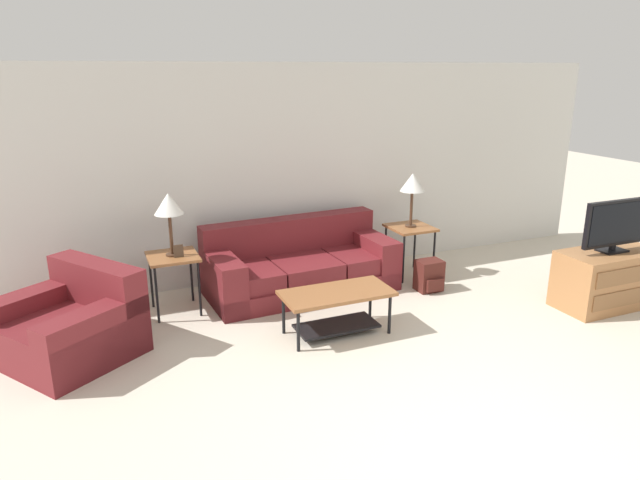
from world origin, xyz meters
TOP-DOWN VIEW (x-y plane):
  - ground_plane at (0.00, 0.00)m, footprint 24.00×24.00m
  - wall_back at (0.00, 4.11)m, footprint 9.00×0.06m
  - couch at (-0.10, 3.50)m, footprint 2.22×1.06m
  - armchair at (-2.59, 2.84)m, footprint 1.46×1.49m
  - coffee_table at (-0.18, 2.28)m, footprint 1.08×0.53m
  - side_table_left at (-1.55, 3.44)m, footprint 0.52×0.53m
  - side_table_right at (1.36, 3.44)m, footprint 0.52×0.53m
  - table_lamp_left at (-1.55, 3.44)m, footprint 0.30×0.30m
  - table_lamp_right at (1.36, 3.44)m, footprint 0.30×0.30m
  - tv_console at (2.85, 1.75)m, footprint 1.13×0.56m
  - television at (2.85, 1.75)m, footprint 0.86×0.20m
  - backpack at (1.31, 2.90)m, footprint 0.30×0.31m
  - picture_frame at (-1.50, 3.36)m, footprint 0.10×0.04m

SIDE VIEW (x-z plane):
  - ground_plane at x=0.00m, z-range 0.00..0.00m
  - backpack at x=1.31m, z-range 0.00..0.37m
  - armchair at x=-2.59m, z-range -0.12..0.68m
  - couch at x=-0.10m, z-range -0.12..0.70m
  - tv_console at x=2.85m, z-range 0.00..0.63m
  - coffee_table at x=-0.18m, z-range 0.11..0.55m
  - side_table_left at x=-1.55m, z-range 0.25..0.89m
  - side_table_right at x=1.36m, z-range 0.25..0.89m
  - picture_frame at x=-1.50m, z-range 0.64..0.77m
  - television at x=2.85m, z-range 0.65..1.22m
  - table_lamp_left at x=-1.55m, z-range 0.85..1.52m
  - table_lamp_right at x=1.36m, z-range 0.85..1.52m
  - wall_back at x=0.00m, z-range 0.00..2.60m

